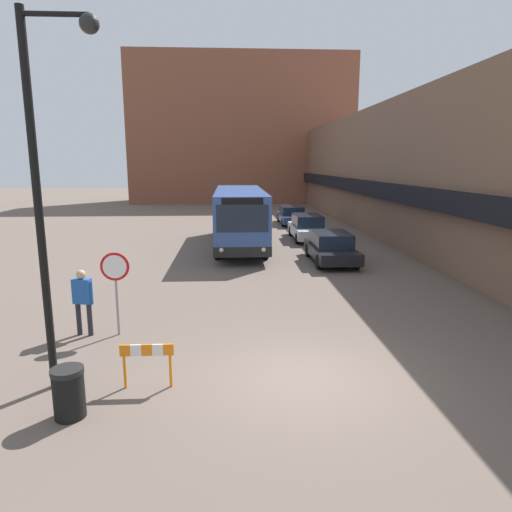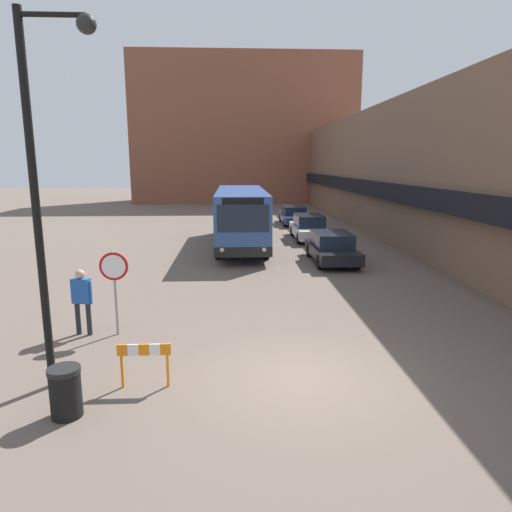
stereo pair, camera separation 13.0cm
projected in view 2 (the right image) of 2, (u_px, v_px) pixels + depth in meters
ground_plane at (300, 377)px, 9.91m from camera, size 160.00×160.00×0.00m
building_row_right at (390, 171)px, 33.08m from camera, size 5.50×60.00×8.16m
building_backdrop_far at (244, 131)px, 54.85m from camera, size 26.00×8.00×16.82m
city_bus at (241, 216)px, 25.30m from camera, size 2.63×11.10×3.15m
parked_car_front at (332, 247)px, 21.38m from camera, size 1.90×4.50×1.41m
parked_car_middle at (309, 227)px, 27.88m from camera, size 1.86×4.83×1.50m
parked_car_back at (294, 215)px, 34.93m from camera, size 1.87×4.79×1.39m
stop_sign at (114, 275)px, 12.10m from camera, size 0.76×0.08×2.28m
street_lamp at (46, 169)px, 8.68m from camera, size 1.46×0.36×7.33m
pedestrian at (82, 296)px, 12.20m from camera, size 0.58×0.32×1.81m
trash_bin at (66, 392)px, 8.31m from camera, size 0.59×0.59×0.95m
construction_barricade at (144, 357)px, 9.37m from camera, size 1.10×0.06×0.94m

